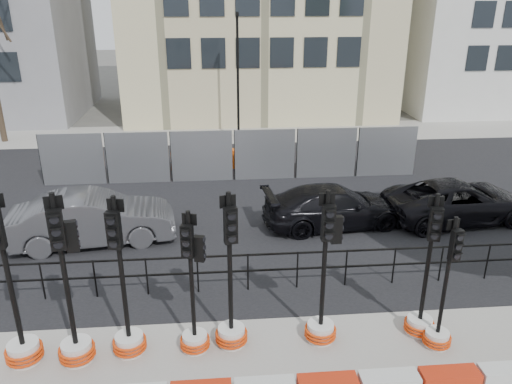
{
  "coord_description": "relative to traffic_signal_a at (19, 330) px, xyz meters",
  "views": [
    {
      "loc": [
        -0.69,
        -9.2,
        6.71
      ],
      "look_at": [
        0.35,
        3.0,
        1.86
      ],
      "focal_mm": 35.0,
      "sensor_mm": 36.0,
      "label": 1
    }
  ],
  "objects": [
    {
      "name": "ground",
      "position": [
        4.53,
        0.97,
        -0.75
      ],
      "size": [
        120.0,
        120.0,
        0.0
      ],
      "primitive_type": "plane",
      "color": "#51514C",
      "rests_on": "ground"
    },
    {
      "name": "road",
      "position": [
        4.53,
        7.97,
        -0.73
      ],
      "size": [
        40.0,
        14.0,
        0.03
      ],
      "primitive_type": "cube",
      "color": "black",
      "rests_on": "ground"
    },
    {
      "name": "sidewalk_far",
      "position": [
        4.53,
        16.97,
        -0.74
      ],
      "size": [
        40.0,
        4.0,
        0.02
      ],
      "primitive_type": "cube",
      "color": "gray",
      "rests_on": "ground"
    },
    {
      "name": "kerb_railing",
      "position": [
        4.53,
        2.17,
        -0.06
      ],
      "size": [
        18.0,
        0.04,
        1.0
      ],
      "color": "black",
      "rests_on": "ground"
    },
    {
      "name": "heras_fencing",
      "position": [
        4.52,
        10.77,
        -0.07
      ],
      "size": [
        14.33,
        1.72,
        2.0
      ],
      "color": "gray",
      "rests_on": "ground"
    },
    {
      "name": "lamp_post_far",
      "position": [
        5.03,
        15.95,
        2.48
      ],
      "size": [
        0.12,
        0.56,
        6.0
      ],
      "color": "black",
      "rests_on": "ground"
    },
    {
      "name": "traffic_signal_a",
      "position": [
        0.0,
        0.0,
        0.0
      ],
      "size": [
        0.71,
        0.71,
        3.62
      ],
      "rotation": [
        0.0,
        0.0,
        0.05
      ],
      "color": "white",
      "rests_on": "ground"
    },
    {
      "name": "traffic_signal_b",
      "position": [
        1.03,
        -0.05,
        0.1
      ],
      "size": [
        0.7,
        0.7,
        3.56
      ],
      "rotation": [
        0.0,
        0.0,
        0.22
      ],
      "color": "white",
      "rests_on": "ground"
    },
    {
      "name": "traffic_signal_c",
      "position": [
        2.01,
        0.1,
        -0.04
      ],
      "size": [
        0.67,
        0.67,
        3.41
      ],
      "rotation": [
        0.0,
        0.0,
        -0.2
      ],
      "color": "white",
      "rests_on": "ground"
    },
    {
      "name": "traffic_signal_d",
      "position": [
        3.32,
        0.08,
        -0.02
      ],
      "size": [
        0.61,
        0.61,
        3.07
      ],
      "rotation": [
        0.0,
        0.0,
        -0.29
      ],
      "color": "white",
      "rests_on": "ground"
    },
    {
      "name": "traffic_signal_e",
      "position": [
        4.06,
        0.18,
        -0.05
      ],
      "size": [
        0.67,
        0.67,
        3.38
      ],
      "rotation": [
        0.0,
        0.0,
        0.22
      ],
      "color": "white",
      "rests_on": "ground"
    },
    {
      "name": "traffic_signal_f",
      "position": [
        5.91,
        0.16,
        0.05
      ],
      "size": [
        0.66,
        0.66,
        3.36
      ],
      "rotation": [
        0.0,
        0.0,
        0.03
      ],
      "color": "white",
      "rests_on": "ground"
    },
    {
      "name": "traffic_signal_g",
      "position": [
        8.03,
        0.2,
        -0.09
      ],
      "size": [
        0.63,
        0.63,
        3.21
      ],
      "rotation": [
        0.0,
        0.0,
        -0.22
      ],
      "color": "white",
      "rests_on": "ground"
    },
    {
      "name": "traffic_signal_h",
      "position": [
        8.23,
        -0.23,
        -0.15
      ],
      "size": [
        0.57,
        0.57,
        2.91
      ],
      "rotation": [
        0.0,
        0.0,
        0.2
      ],
      "color": "white",
      "rests_on": "ground"
    },
    {
      "name": "car_b",
      "position": [
        0.29,
        5.1,
        0.01
      ],
      "size": [
        2.88,
        5.03,
        1.51
      ],
      "primitive_type": "imported",
      "rotation": [
        0.0,
        0.0,
        1.71
      ],
      "color": "#434448",
      "rests_on": "ground"
    },
    {
      "name": "car_c",
      "position": [
        7.45,
        5.65,
        -0.11
      ],
      "size": [
        2.78,
        4.82,
        1.28
      ],
      "primitive_type": "imported",
      "rotation": [
        0.0,
        0.0,
        1.68
      ],
      "color": "black",
      "rests_on": "ground"
    },
    {
      "name": "car_d",
      "position": [
        11.47,
        5.72,
        -0.1
      ],
      "size": [
        3.17,
        5.14,
        1.3
      ],
      "primitive_type": "imported",
      "rotation": [
        0.0,
        0.0,
        1.68
      ],
      "color": "black",
      "rests_on": "ground"
    }
  ]
}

